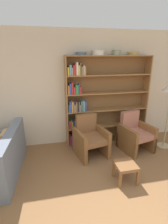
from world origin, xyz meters
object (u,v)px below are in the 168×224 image
object	(u,v)px
bowl_olive	(98,52)
bowl_brass	(133,53)
armchair_leather	(90,138)
footstool	(126,167)
bookshelf	(99,102)
armchair_cushioned	(135,134)
bowl_terracotta	(81,53)
bowl_cream	(117,52)

from	to	relation	value
bowl_olive	bowl_brass	world-z (taller)	bowl_olive
armchair_leather	footstool	world-z (taller)	armchair_leather
bookshelf	armchair_cushioned	size ratio (longest dim) A/B	2.41
bowl_olive	bowl_brass	bearing A→B (deg)	-0.00
bookshelf	footstool	world-z (taller)	bookshelf
footstool	bowl_olive	bearing A→B (deg)	94.06
bowl_terracotta	bookshelf	bearing A→B (deg)	2.38
bowl_cream	armchair_cushioned	bearing A→B (deg)	-54.87
bowl_brass	bowl_terracotta	bearing A→B (deg)	180.00
bowl_terracotta	bowl_olive	world-z (taller)	bowl_olive
bowl_terracotta	bowl_cream	world-z (taller)	bowl_cream
bowl_brass	armchair_leather	distance (m)	2.21
bowl_cream	armchair_cushioned	world-z (taller)	bowl_cream
bookshelf	bowl_olive	bearing A→B (deg)	-163.96
armchair_leather	armchair_cushioned	bearing A→B (deg)	168.04
bowl_olive	footstool	world-z (taller)	bowl_olive
bowl_brass	footstool	distance (m)	2.57
bookshelf	armchair_leather	distance (m)	0.93
bowl_olive	armchair_cushioned	bearing A→B (deg)	-33.23
bowl_brass	armchair_leather	xyz separation A→B (m)	(-1.14, -0.52, -1.82)
bowl_terracotta	armchair_leather	xyz separation A→B (m)	(0.10, -0.52, -1.82)
armchair_leather	armchair_cushioned	size ratio (longest dim) A/B	1.00
armchair_cushioned	bookshelf	bearing A→B (deg)	-50.37
bowl_terracotta	bowl_cream	xyz separation A→B (m)	(0.83, 0.00, 0.03)
bookshelf	bowl_brass	size ratio (longest dim) A/B	8.34
bookshelf	bowl_olive	xyz separation A→B (m)	(-0.07, -0.02, 1.17)
armchair_leather	bowl_cream	bearing A→B (deg)	-156.19
armchair_leather	armchair_cushioned	distance (m)	1.10
armchair_cushioned	footstool	distance (m)	1.23
bowl_terracotta	footstool	size ratio (longest dim) A/B	0.70
armchair_cushioned	armchair_leather	bearing A→B (deg)	-13.86
armchair_cushioned	bowl_olive	bearing A→B (deg)	-47.06
bowl_cream	bowl_terracotta	bearing A→B (deg)	180.00
bowl_olive	armchair_cushioned	distance (m)	2.07
armchair_cushioned	footstool	world-z (taller)	armchair_cushioned
bowl_cream	armchair_leather	distance (m)	2.05
footstool	bowl_brass	bearing A→B (deg)	64.42
bowl_olive	armchair_cushioned	world-z (taller)	bowl_olive
bookshelf	bowl_cream	bearing A→B (deg)	-3.02
armchair_cushioned	bowl_terracotta	bearing A→B (deg)	-37.52
armchair_leather	armchair_cushioned	world-z (taller)	same
bowl_brass	footstool	size ratio (longest dim) A/B	0.72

